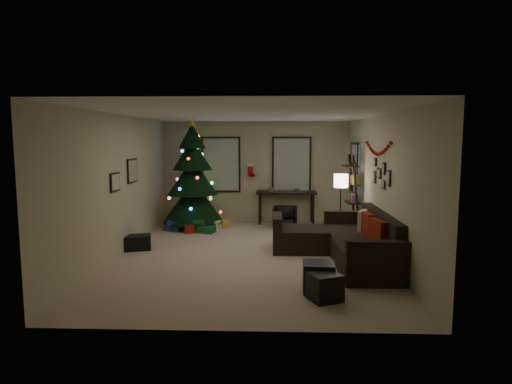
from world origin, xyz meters
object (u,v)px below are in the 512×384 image
desk (286,195)px  desk_chair (285,217)px  bookshelf (353,197)px  christmas_tree (193,181)px  sofa (346,243)px

desk → desk_chair: (-0.04, -0.65, -0.48)m
desk_chair → bookshelf: size_ratio=0.30×
christmas_tree → bookshelf: christmas_tree is taller
sofa → desk: bearing=106.1°
desk_chair → bookshelf: bookshelf is taller
christmas_tree → bookshelf: 3.98m
christmas_tree → desk_chair: christmas_tree is taller
sofa → desk: size_ratio=1.88×
christmas_tree → desk: 2.49m
desk → bookshelf: bookshelf is taller
sofa → desk: sofa is taller
desk_chair → sofa: bearing=-65.4°
sofa → desk_chair: (-1.05, 2.83, -0.02)m
desk → bookshelf: bearing=-45.5°
sofa → bookshelf: (0.49, 1.96, 0.61)m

